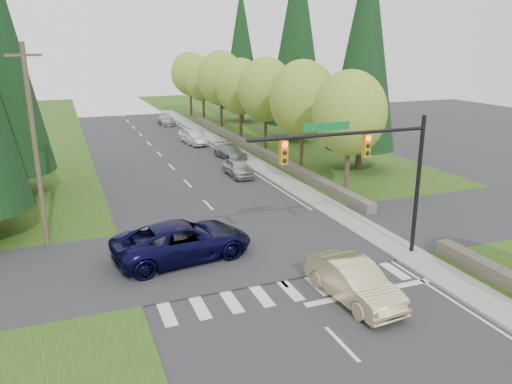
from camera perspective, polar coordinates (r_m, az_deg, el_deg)
ground at (r=18.88m, az=8.16°, el=-15.23°), size 120.00×120.00×0.00m
grass_east at (r=41.12m, az=10.39°, el=2.44°), size 14.00×110.00×0.06m
cross_street at (r=25.33m, az=-0.75°, el=-6.41°), size 120.00×8.00×0.10m
sidewalk_east at (r=40.10m, az=1.43°, el=2.40°), size 1.80×80.00×0.13m
curb_east at (r=39.79m, az=0.30°, el=2.30°), size 0.20×80.00×0.13m
stone_wall_north at (r=47.90m, az=-0.39°, el=5.11°), size 0.70×40.00×0.70m
traffic_signal at (r=22.75m, az=12.77°, el=3.71°), size 8.70×0.37×6.80m
utility_pole at (r=26.30m, az=-23.93°, el=4.75°), size 1.60×0.24×10.00m
decid_tree_0 at (r=33.09m, az=10.67°, el=8.85°), size 4.80×4.80×8.37m
decid_tree_1 at (r=39.19m, az=5.36°, el=10.53°), size 5.20×5.20×8.80m
decid_tree_2 at (r=45.43m, az=1.11°, el=11.59°), size 5.00×5.00×8.82m
decid_tree_3 at (r=52.01m, az=-1.79°, el=11.93°), size 5.00×5.00×8.55m
decid_tree_4 at (r=58.63m, az=-4.06°, el=12.82°), size 5.40×5.40×9.18m
decid_tree_5 at (r=65.31m, az=-6.11°, el=12.69°), size 4.80×4.80×8.30m
decid_tree_6 at (r=72.08m, az=-7.56°, el=13.26°), size 5.20×5.20×8.86m
conifer_e_a at (r=40.45m, az=12.39°, el=16.08°), size 5.44×5.44×17.80m
conifer_e_b at (r=53.16m, az=4.73°, el=17.52°), size 6.12×6.12×19.80m
conifer_e_c at (r=65.69m, az=-1.68°, el=16.07°), size 5.10×5.10×16.80m
sedan_champagne at (r=20.58m, az=11.09°, el=-9.97°), size 2.09×5.01×1.61m
suv_navy at (r=24.04m, az=-8.34°, el=-5.53°), size 6.99×3.96×1.84m
parked_car_a at (r=38.69m, az=-2.05°, el=2.79°), size 1.58×3.91×1.33m
parked_car_b at (r=44.76m, az=-2.95°, el=4.62°), size 2.22×4.45×1.24m
parked_car_c at (r=51.37m, az=-6.92°, el=6.14°), size 1.66×4.16×1.35m
parked_car_d at (r=52.48m, az=-7.42°, el=6.42°), size 2.11×4.47×1.48m
parked_car_e at (r=64.83m, az=-10.22°, el=8.12°), size 1.75×4.30×1.25m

